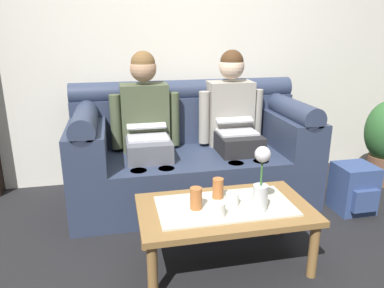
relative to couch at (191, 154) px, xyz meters
name	(u,v)px	position (x,y,z in m)	size (l,w,h in m)	color
ground_plane	(233,281)	(0.00, -1.17, -0.38)	(14.00, 14.00, 0.00)	black
back_wall_patterned	(178,21)	(0.00, 0.53, 1.07)	(6.00, 0.12, 2.90)	silver
couch	(191,154)	(0.00, 0.00, 0.00)	(1.92, 0.88, 0.96)	#2D3851
person_left	(146,124)	(-0.36, 0.00, 0.28)	(0.56, 0.67, 1.22)	#595B66
person_right	(234,120)	(0.36, 0.00, 0.28)	(0.56, 0.67, 1.22)	#232326
coffee_table	(225,213)	(0.00, -0.97, -0.04)	(1.02, 0.58, 0.39)	olive
flower_vase	(261,181)	(0.18, -1.07, 0.19)	(0.09, 0.09, 0.38)	silver
cup_near_left	(232,199)	(0.04, -0.98, 0.05)	(0.08, 0.08, 0.08)	white
cup_near_right	(219,209)	(-0.07, -1.09, 0.05)	(0.07, 0.07, 0.08)	white
cup_far_center	(218,188)	(-0.01, -0.87, 0.07)	(0.07, 0.07, 0.13)	#B26633
cup_far_left	(196,198)	(-0.18, -0.98, 0.08)	(0.07, 0.07, 0.13)	#B26633
backpack_right	(354,189)	(1.19, -0.54, -0.19)	(0.29, 0.31, 0.38)	#33477A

